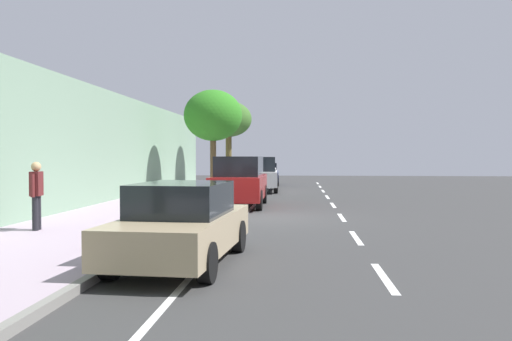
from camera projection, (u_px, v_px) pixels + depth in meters
ground at (265, 217)px, 17.02m from camera, size 71.28×71.28×0.00m
sidewalk at (131, 214)px, 17.38m from camera, size 4.44×44.55×0.15m
curb_edge at (199, 215)px, 17.19m from camera, size 0.16×44.55×0.15m
lane_stripe_centre at (342, 217)px, 16.99m from camera, size 0.14×44.20×0.01m
lane_stripe_bike_edge at (243, 217)px, 17.07m from camera, size 0.12×44.55×0.01m
building_facade at (59, 146)px, 17.51m from camera, size 0.50×44.55×4.72m
parked_sedan_dark_blue_nearest at (265, 174)px, 35.66m from camera, size 1.98×4.47×1.52m
parked_pickup_white_second at (260, 175)px, 29.36m from camera, size 2.20×5.38×1.95m
parked_suv_red_mid at (240, 181)px, 20.66m from camera, size 1.99×4.71×1.99m
parked_sedan_tan_far at (182, 224)px, 9.70m from camera, size 2.07×4.51×1.52m
bicycle_at_curb at (238, 191)px, 24.52m from camera, size 1.70×0.46×0.73m
cyclist_with_backpack at (235, 175)px, 24.96m from camera, size 0.43×0.62×1.81m
street_tree_near_cyclist at (229, 120)px, 34.20m from camera, size 3.03×3.03×5.46m
street_tree_mid_block at (213, 116)px, 27.93m from camera, size 3.13×3.13×5.40m
pedestrian_on_phone at (36, 191)px, 13.10m from camera, size 0.28×0.61×1.72m
fire_hydrant at (235, 180)px, 30.36m from camera, size 0.22×0.22×0.84m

